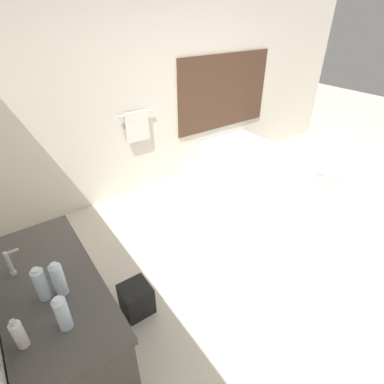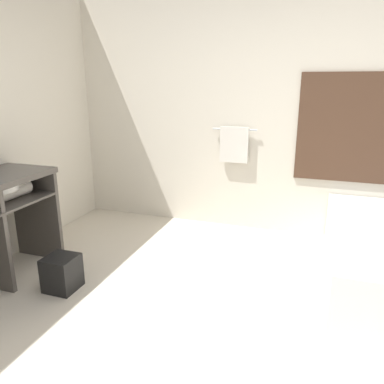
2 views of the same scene
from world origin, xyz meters
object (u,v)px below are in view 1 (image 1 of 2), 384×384
water_bottle_2 (41,284)px  soap_dispenser (19,335)px  bathtub (262,169)px  water_bottle_1 (59,279)px  waste_bin (136,299)px  water_bottle_3 (62,314)px

water_bottle_2 → soap_dispenser: bearing=-123.3°
bathtub → soap_dispenser: bearing=-156.7°
bathtub → water_bottle_1: size_ratio=8.16×
bathtub → waste_bin: bearing=-160.2°
soap_dispenser → water_bottle_2: bearing=56.7°
water_bottle_1 → water_bottle_2: water_bottle_1 is taller
water_bottle_1 → water_bottle_3: water_bottle_1 is taller
water_bottle_1 → water_bottle_3: size_ratio=1.06×
waste_bin → water_bottle_1: bearing=-150.9°
bathtub → water_bottle_2: 3.46m
bathtub → soap_dispenser: soap_dispenser is taller
water_bottle_2 → water_bottle_1: bearing=-14.8°
water_bottle_1 → soap_dispenser: bearing=-138.8°
soap_dispenser → waste_bin: size_ratio=0.67×
bathtub → soap_dispenser: 3.68m
water_bottle_1 → soap_dispenser: water_bottle_1 is taller
water_bottle_2 → water_bottle_3: bearing=-80.1°
bathtub → waste_bin: (-2.53, -0.91, -0.13)m
water_bottle_3 → water_bottle_1: bearing=79.3°
waste_bin → soap_dispenser: bearing=-146.7°
water_bottle_2 → soap_dispenser: (-0.16, -0.24, -0.02)m
waste_bin → water_bottle_2: bearing=-156.3°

